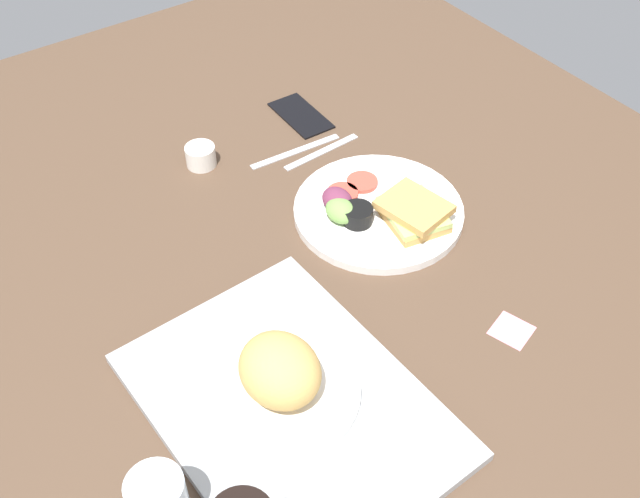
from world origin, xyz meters
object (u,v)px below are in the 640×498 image
(plate_with_salad, at_px, (379,210))
(espresso_cup, at_px, (201,156))
(fork, at_px, (322,151))
(sticky_note, at_px, (512,330))
(knife, at_px, (295,151))
(cell_phone, at_px, (301,115))
(serving_tray, at_px, (289,405))
(bread_plate_near, at_px, (281,378))

(plate_with_salad, distance_m, espresso_cup, 0.36)
(plate_with_salad, relative_size, espresso_cup, 5.29)
(fork, xyz_separation_m, sticky_note, (-0.52, 0.02, -0.00))
(espresso_cup, height_order, sticky_note, espresso_cup)
(plate_with_salad, height_order, sticky_note, plate_with_salad)
(knife, height_order, cell_phone, cell_phone)
(knife, xyz_separation_m, sticky_note, (-0.55, -0.02, -0.00))
(cell_phone, bearing_deg, serving_tray, 146.05)
(bread_plate_near, height_order, knife, bread_plate_near)
(espresso_cup, bearing_deg, bread_plate_near, 162.81)
(knife, bearing_deg, plate_with_salad, 97.76)
(espresso_cup, xyz_separation_m, fork, (-0.10, -0.21, -0.02))
(bread_plate_near, bearing_deg, knife, -35.69)
(bread_plate_near, bearing_deg, plate_with_salad, -57.36)
(bread_plate_near, relative_size, cell_phone, 1.46)
(plate_with_salad, height_order, cell_phone, plate_with_salad)
(bread_plate_near, height_order, espresso_cup, bread_plate_near)
(bread_plate_near, bearing_deg, fork, -40.77)
(knife, bearing_deg, bread_plate_near, 58.22)
(cell_phone, bearing_deg, knife, 142.42)
(bread_plate_near, distance_m, espresso_cup, 0.55)
(plate_with_salad, height_order, knife, plate_with_salad)
(plate_with_salad, xyz_separation_m, cell_phone, (0.33, -0.06, -0.01))
(cell_phone, distance_m, sticky_note, 0.64)
(espresso_cup, relative_size, sticky_note, 1.00)
(espresso_cup, distance_m, fork, 0.23)
(serving_tray, bearing_deg, espresso_cup, -16.62)
(plate_with_salad, height_order, fork, plate_with_salad)
(bread_plate_near, distance_m, sticky_note, 0.37)
(sticky_note, bearing_deg, serving_tray, 77.37)
(plate_with_salad, distance_m, knife, 0.24)
(serving_tray, relative_size, bread_plate_near, 2.13)
(serving_tray, bearing_deg, fork, -39.68)
(serving_tray, xyz_separation_m, knife, (0.47, -0.33, -0.01))
(bread_plate_near, height_order, cell_phone, bread_plate_near)
(fork, bearing_deg, bread_plate_near, 46.60)
(knife, distance_m, cell_phone, 0.12)
(bread_plate_near, height_order, sticky_note, bread_plate_near)
(fork, height_order, cell_phone, cell_phone)
(bread_plate_near, relative_size, sticky_note, 3.77)
(serving_tray, distance_m, cell_phone, 0.69)
(fork, bearing_deg, sticky_note, 85.49)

